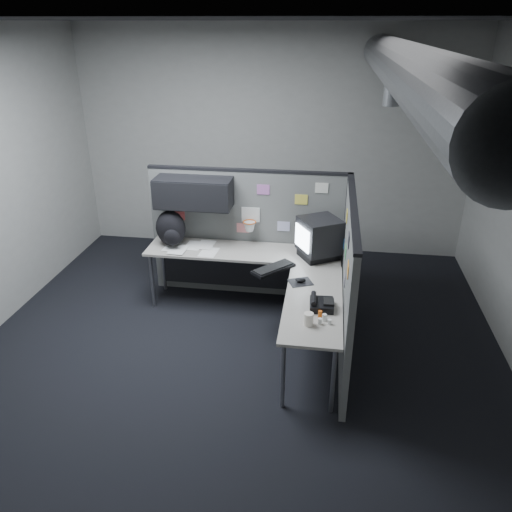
% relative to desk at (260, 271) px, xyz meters
% --- Properties ---
extents(room, '(5.62, 5.62, 3.22)m').
position_rel_desk_xyz_m(room, '(0.41, -0.70, 1.48)').
color(room, black).
rests_on(room, ground).
extents(partition_back, '(2.44, 0.42, 1.63)m').
position_rel_desk_xyz_m(partition_back, '(-0.40, 0.53, 0.38)').
color(partition_back, '#5C5E5C').
rests_on(partition_back, ground).
extents(partition_right, '(0.07, 2.23, 1.63)m').
position_rel_desk_xyz_m(partition_right, '(0.95, -0.49, 0.21)').
color(partition_right, '#5C5E5C').
rests_on(partition_right, ground).
extents(desk, '(2.31, 2.11, 0.73)m').
position_rel_desk_xyz_m(desk, '(0.00, 0.00, 0.00)').
color(desk, '#9E988E').
rests_on(desk, ground).
extents(monitor, '(0.56, 0.56, 0.47)m').
position_rel_desk_xyz_m(monitor, '(0.64, 0.22, 0.36)').
color(monitor, black).
rests_on(monitor, desk).
extents(keyboard, '(0.47, 0.49, 0.04)m').
position_rel_desk_xyz_m(keyboard, '(0.17, -0.18, 0.14)').
color(keyboard, black).
rests_on(keyboard, desk).
extents(mouse, '(0.29, 0.27, 0.05)m').
position_rel_desk_xyz_m(mouse, '(0.48, -0.43, 0.13)').
color(mouse, black).
rests_on(mouse, desk).
extents(phone, '(0.23, 0.25, 0.11)m').
position_rel_desk_xyz_m(phone, '(0.71, -0.91, 0.16)').
color(phone, black).
rests_on(phone, desk).
extents(bottles, '(0.13, 0.15, 0.08)m').
position_rel_desk_xyz_m(bottles, '(0.73, -1.14, 0.15)').
color(bottles, silver).
rests_on(bottles, desk).
extents(cup, '(0.11, 0.11, 0.12)m').
position_rel_desk_xyz_m(cup, '(0.61, -1.22, 0.18)').
color(cup, white).
rests_on(cup, desk).
extents(papers, '(0.67, 0.48, 0.01)m').
position_rel_desk_xyz_m(papers, '(-0.86, 0.25, 0.12)').
color(papers, white).
rests_on(papers, desk).
extents(backpack, '(0.37, 0.33, 0.44)m').
position_rel_desk_xyz_m(backpack, '(-1.12, 0.29, 0.33)').
color(backpack, black).
rests_on(backpack, desk).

